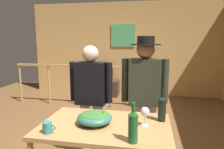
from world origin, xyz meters
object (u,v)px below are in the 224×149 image
object	(u,v)px
serving_table	(105,132)
salad_bowl	(95,117)
framed_picture	(123,36)
person_standing_right	(144,91)
stair_railing	(101,79)
tv_console	(103,88)
wine_bottle_dark	(162,108)
wine_bottle_green	(133,126)
flat_screen_tv	(103,72)
wine_glass	(145,113)
mug_teal	(48,128)
person_standing_left	(91,94)

from	to	relation	value
serving_table	salad_bowl	bearing A→B (deg)	-174.48
framed_picture	person_standing_right	xyz separation A→B (m)	(0.75, -3.44, -0.75)
stair_railing	tv_console	xyz separation A→B (m)	(-0.18, 1.00, -0.45)
serving_table	salad_bowl	size ratio (longest dim) A/B	3.65
framed_picture	wine_bottle_dark	bearing A→B (deg)	-76.60
framed_picture	wine_bottle_green	xyz separation A→B (m)	(0.69, -4.43, -0.79)
stair_railing	flat_screen_tv	xyz separation A→B (m)	(-0.18, 0.97, 0.03)
wine_glass	tv_console	bearing A→B (deg)	108.99
person_standing_right	salad_bowl	bearing A→B (deg)	55.60
framed_picture	tv_console	bearing A→B (deg)	-151.41
mug_teal	person_standing_left	xyz separation A→B (m)	(0.11, 0.96, 0.05)
serving_table	wine_bottle_green	bearing A→B (deg)	-46.26
wine_bottle_dark	wine_bottle_green	size ratio (longest dim) A/B	0.98
tv_console	wine_bottle_green	xyz separation A→B (m)	(1.23, -4.14, 0.71)
wine_bottle_green	person_standing_right	distance (m)	0.99
mug_teal	stair_railing	bearing A→B (deg)	95.51
salad_bowl	stair_railing	bearing A→B (deg)	102.88
wine_glass	wine_bottle_green	size ratio (longest dim) A/B	0.56
framed_picture	mug_teal	distance (m)	4.49
framed_picture	flat_screen_tv	bearing A→B (deg)	-148.86
person_standing_right	wine_bottle_green	bearing A→B (deg)	85.49
wine_bottle_dark	serving_table	bearing A→B (deg)	-160.99
person_standing_left	person_standing_right	size ratio (longest dim) A/B	0.93
tv_console	person_standing_left	xyz separation A→B (m)	(0.59, -3.15, 0.67)
serving_table	tv_console	bearing A→B (deg)	103.68
serving_table	wine_bottle_dark	xyz separation A→B (m)	(0.54, 0.19, 0.22)
salad_bowl	serving_table	bearing A→B (deg)	5.52
framed_picture	tv_console	distance (m)	1.62
person_standing_right	wine_bottle_dark	bearing A→B (deg)	109.56
tv_console	mug_teal	xyz separation A→B (m)	(0.48, -4.11, 0.62)
tv_console	wine_bottle_green	world-z (taller)	wine_bottle_green
serving_table	salad_bowl	xyz separation A→B (m)	(-0.10, -0.01, 0.15)
wine_bottle_dark	person_standing_left	xyz separation A→B (m)	(-0.88, 0.50, -0.04)
tv_console	salad_bowl	distance (m)	3.98
tv_console	flat_screen_tv	distance (m)	0.48
framed_picture	wine_glass	distance (m)	4.24
framed_picture	person_standing_right	world-z (taller)	framed_picture
person_standing_left	flat_screen_tv	bearing A→B (deg)	-77.95
flat_screen_tv	wine_bottle_green	bearing A→B (deg)	-73.38
stair_railing	person_standing_left	size ratio (longest dim) A/B	2.14
tv_console	person_standing_right	distance (m)	3.48
wine_bottle_green	person_standing_right	size ratio (longest dim) A/B	0.20
flat_screen_tv	mug_teal	distance (m)	4.11
tv_console	wine_glass	xyz separation A→B (m)	(1.31, -3.80, 0.71)
framed_picture	person_standing_left	distance (m)	3.54
framed_picture	person_standing_right	size ratio (longest dim) A/B	0.42
wine_bottle_dark	mug_teal	xyz separation A→B (m)	(-0.99, -0.47, -0.09)
wine_bottle_green	mug_teal	world-z (taller)	wine_bottle_green
salad_bowl	wine_bottle_green	xyz separation A→B (m)	(0.40, -0.30, 0.07)
wine_bottle_dark	mug_teal	bearing A→B (deg)	-154.87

